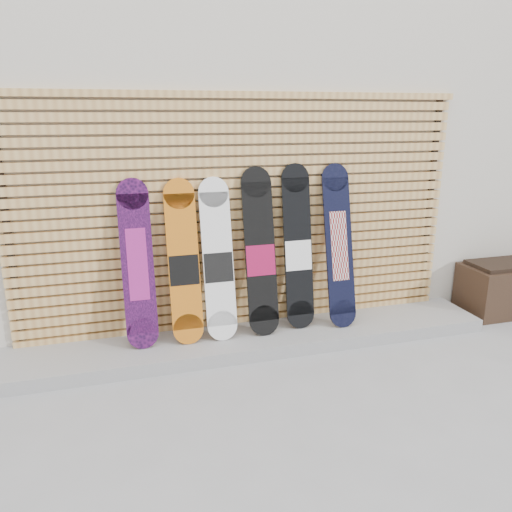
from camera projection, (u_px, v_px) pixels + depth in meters
The scene contains 10 objects.
ground at pixel (291, 378), 4.13m from camera, with size 80.00×80.00×0.00m, color gray.
building at pixel (242, 136), 6.99m from camera, with size 12.00×5.00×3.60m, color beige.
concrete_step at pixel (252, 339), 4.70m from camera, with size 4.60×0.70×0.12m, color gray.
slat_wall at pixel (243, 213), 4.65m from camera, with size 4.26×0.08×2.29m.
snowboard_0 at pixel (138, 264), 4.31m from camera, with size 0.27×0.32×1.46m.
snowboard_1 at pixel (184, 263), 4.41m from camera, with size 0.28×0.34×1.45m.
snowboard_2 at pixel (218, 261), 4.49m from camera, with size 0.28×0.35×1.45m.
snowboard_3 at pixel (260, 253), 4.58m from camera, with size 0.29×0.36×1.53m.
snowboard_4 at pixel (298, 248), 4.70m from camera, with size 0.27×0.30×1.55m.
snowboard_5 at pixel (339, 246), 4.77m from camera, with size 0.27×0.40×1.54m.
Camera 1 is at (-1.30, -3.46, 2.11)m, focal length 35.00 mm.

